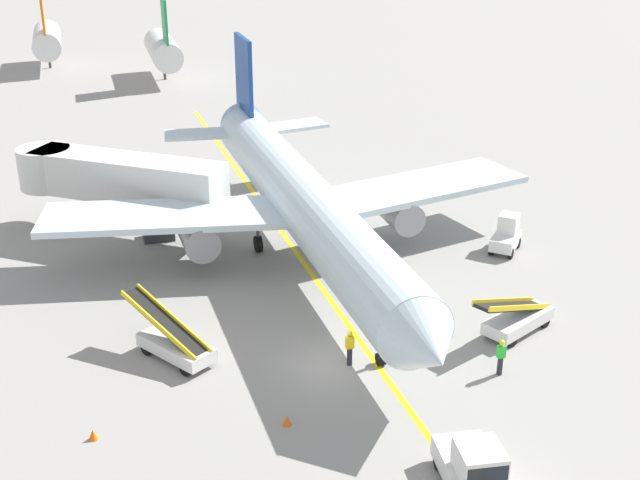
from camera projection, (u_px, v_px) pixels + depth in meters
name	position (u px, v px, depth m)	size (l,w,h in m)	color
ground_plane	(339.00, 363.00, 37.24)	(300.00, 300.00, 0.00)	gray
taxi_line_yellow	(336.00, 308.00, 42.01)	(0.30, 80.00, 0.01)	yellow
airliner	(302.00, 200.00, 46.32)	(28.60, 35.28, 10.10)	silver
jet_bridge	(107.00, 176.00, 49.62)	(11.86, 9.49, 4.85)	silver
pushback_tug	(474.00, 469.00, 29.06)	(2.31, 3.80, 2.20)	silver
baggage_tug_near_wing	(506.00, 235.00, 48.15)	(2.57, 2.65, 2.10)	silver
belt_loader_forward_hold	(174.00, 343.00, 37.37)	(3.77, 4.87, 2.59)	silver
belt_loader_aft_hold	(517.00, 318.00, 39.46)	(5.03, 3.35, 2.59)	silver
ground_crew_marshaller	(350.00, 347.00, 36.79)	(0.36, 0.24, 1.70)	#26262D
ground_crew_wing_walker	(501.00, 356.00, 36.07)	(0.36, 0.24, 1.70)	#26262D
safety_cone_nose_left	(149.00, 239.00, 49.45)	(0.36, 0.36, 0.44)	orange
safety_cone_nose_right	(287.00, 420.00, 32.99)	(0.36, 0.36, 0.44)	orange
safety_cone_wingtip_left	(93.00, 435.00, 32.14)	(0.36, 0.36, 0.44)	orange
safety_cone_wingtip_right	(376.00, 251.00, 47.89)	(0.36, 0.36, 0.44)	orange
distant_aircraft_mid_right	(47.00, 39.00, 93.06)	(3.00, 10.10, 8.80)	silver
distant_aircraft_far_right	(163.00, 49.00, 87.77)	(3.00, 10.10, 8.80)	silver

